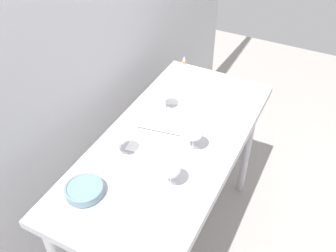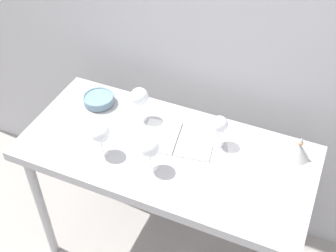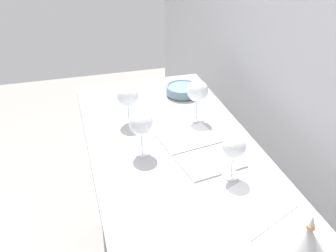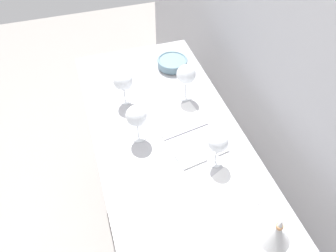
{
  "view_description": "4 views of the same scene",
  "coord_description": "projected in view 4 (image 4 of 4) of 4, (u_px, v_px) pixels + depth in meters",
  "views": [
    {
      "loc": [
        -1.24,
        -0.62,
        2.16
      ],
      "look_at": [
        0.04,
        0.03,
        0.96
      ],
      "focal_mm": 40.53,
      "sensor_mm": 36.0,
      "label": 1
    },
    {
      "loc": [
        0.59,
        -1.35,
        2.4
      ],
      "look_at": [
        -0.01,
        0.04,
        1.01
      ],
      "focal_mm": 47.27,
      "sensor_mm": 36.0,
      "label": 2
    },
    {
      "loc": [
        1.22,
        -0.38,
        1.75
      ],
      "look_at": [
        -0.03,
        -0.03,
        0.99
      ],
      "focal_mm": 42.24,
      "sensor_mm": 36.0,
      "label": 3
    },
    {
      "loc": [
        0.95,
        -0.3,
        2.0
      ],
      "look_at": [
        0.01,
        -0.01,
        0.96
      ],
      "focal_mm": 35.56,
      "sensor_mm": 36.0,
      "label": 4
    }
  ],
  "objects": [
    {
      "name": "tasting_bowl",
      "position": [
        172.0,
        62.0,
        1.81
      ],
      "size": [
        0.16,
        0.16,
        0.05
      ],
      "color": "#DBCC66",
      "rests_on": "steel_counter"
    },
    {
      "name": "tasting_sheet_upper",
      "position": [
        231.0,
        193.0,
        1.27
      ],
      "size": [
        0.28,
        0.29,
        0.0
      ],
      "primitive_type": "cube",
      "rotation": [
        0.0,
        0.0,
        0.42
      ],
      "color": "white",
      "rests_on": "steel_counter"
    },
    {
      "name": "ground_plane",
      "position": [
        169.0,
        227.0,
        2.14
      ],
      "size": [
        6.0,
        6.0,
        0.0
      ],
      "primitive_type": "plane",
      "color": "gray"
    },
    {
      "name": "decanter_funnel",
      "position": [
        276.0,
        233.0,
        1.12
      ],
      "size": [
        0.11,
        0.11,
        0.13
      ],
      "color": "silver",
      "rests_on": "steel_counter"
    },
    {
      "name": "wine_glass_near_left",
      "position": [
        123.0,
        82.0,
        1.55
      ],
      "size": [
        0.09,
        0.09,
        0.17
      ],
      "color": "white",
      "rests_on": "steel_counter"
    },
    {
      "name": "wine_glass_far_left",
      "position": [
        186.0,
        75.0,
        1.56
      ],
      "size": [
        0.09,
        0.09,
        0.18
      ],
      "color": "white",
      "rests_on": "steel_counter"
    },
    {
      "name": "wine_glass_far_right",
      "position": [
        218.0,
        143.0,
        1.29
      ],
      "size": [
        0.08,
        0.08,
        0.16
      ],
      "color": "white",
      "rests_on": "steel_counter"
    },
    {
      "name": "wine_glass_near_center",
      "position": [
        137.0,
        117.0,
        1.38
      ],
      "size": [
        0.09,
        0.09,
        0.17
      ],
      "color": "white",
      "rests_on": "steel_counter"
    },
    {
      "name": "open_notebook",
      "position": [
        187.0,
        133.0,
        1.48
      ],
      "size": [
        0.38,
        0.27,
        0.01
      ],
      "rotation": [
        0.0,
        0.0,
        0.16
      ],
      "color": "white",
      "rests_on": "steel_counter"
    },
    {
      "name": "steel_counter",
      "position": [
        168.0,
        149.0,
        1.56
      ],
      "size": [
        1.4,
        0.65,
        0.9
      ],
      "color": "#ACACB1",
      "rests_on": "ground_plane"
    },
    {
      "name": "back_wall",
      "position": [
        288.0,
        36.0,
        1.3
      ],
      "size": [
        3.8,
        0.04,
        2.6
      ],
      "primitive_type": "cube",
      "color": "#B5B5BA",
      "rests_on": "ground_plane"
    }
  ]
}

